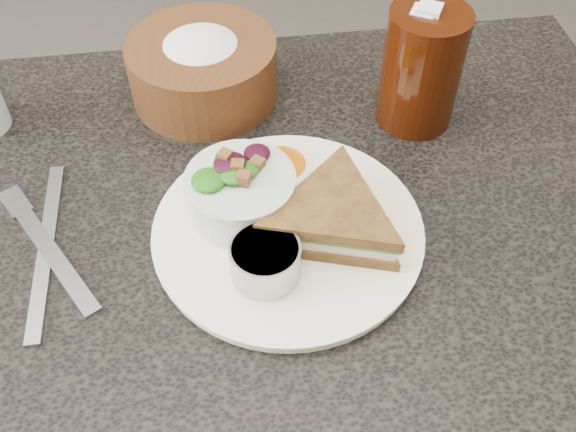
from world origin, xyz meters
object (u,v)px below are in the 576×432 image
Objects in this scene: dining_table at (243,403)px; cola_glass at (422,64)px; bread_basket at (202,61)px; dressing_ramekin at (265,261)px; sandwich at (332,217)px; salad_bowl at (240,188)px; dinner_plate at (288,232)px.

cola_glass is (0.24, 0.16, 0.45)m from dining_table.
cola_glass reaches higher than bread_basket.
dining_table is at bearing 126.36° from dressing_ramekin.
salad_bowl is (-0.09, 0.04, 0.01)m from sandwich.
salad_bowl is at bearing 54.18° from dining_table.
dressing_ramekin is at bearing -131.51° from sandwich.
bread_basket reaches higher than sandwich.
bread_basket is at bearing 97.35° from salad_bowl.
dressing_ramekin is at bearing -118.25° from dinner_plate.
salad_bowl reaches higher than sandwich.
dinner_plate is 0.07m from dressing_ramekin.
dressing_ramekin is 0.37× the size of bread_basket.
dinner_plate is (0.07, 0.00, 0.38)m from dining_table.
dressing_ramekin is 0.30m from cola_glass.
salad_bowl is 0.21m from bread_basket.
dinner_plate is 0.25m from cola_glass.
cola_glass is at bearing 46.63° from dressing_ramekin.
dressing_ramekin reaches higher than dining_table.
dressing_ramekin is at bearing -53.64° from dining_table.
bread_basket is (-0.07, 0.24, 0.04)m from dinner_plate.
bread_basket is at bearing 98.10° from dressing_ramekin.
bread_basket is at bearing 90.74° from dining_table.
cola_glass is at bearing -17.45° from bread_basket.
dressing_ramekin is at bearing -80.08° from salad_bowl.
dinner_plate is 1.67× the size of sandwich.
bread_basket is (-0.11, 0.25, 0.02)m from sandwich.
dressing_ramekin is 0.30m from bread_basket.
dinner_plate is 4.07× the size of dressing_ramekin.
sandwich is 1.46× the size of salad_bowl.
salad_bowl reaches higher than dining_table.
sandwich is at bearing -65.75° from bread_basket.
cola_glass is (0.24, -0.08, 0.03)m from bread_basket.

